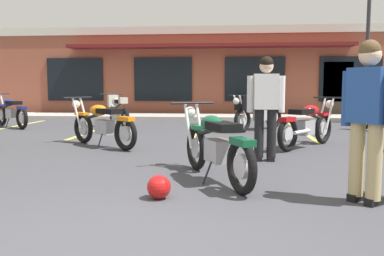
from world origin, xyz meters
The scene contains 14 objects.
ground_plane centered at (0.00, 3.83, 0.00)m, with size 80.00×80.00×0.00m, color #3D3D42.
sidewalk_kerb centered at (0.00, 11.87, 0.07)m, with size 22.00×1.80×0.14m, color #A8A59E.
brick_storefront_building centered at (0.00, 15.86, 1.75)m, with size 17.90×6.21×3.50m.
painted_stall_lines centered at (0.00, 8.27, 0.00)m, with size 11.19×4.80×0.01m.
motorcycle_foreground_classic centered at (0.70, 2.37, 0.46)m, with size 1.18×1.96×0.98m.
motorcycle_silver_naked centered at (-5.47, 8.44, 0.46)m, with size 1.76×1.52×0.98m.
motorcycle_blue_standard centered at (2.39, 5.34, 0.46)m, with size 1.50×1.78×0.98m.
motorcycle_green_cafe_racer centered at (-2.24, 8.29, 0.53)m, with size 1.27×1.92×0.98m.
motorcycle_orange_scrambler centered at (1.57, 8.20, 0.53)m, with size 1.54×1.75×0.98m.
motorcycle_cream_vintage centered at (-1.65, 5.05, 0.46)m, with size 1.78×1.50×0.98m.
person_in_black_shirt centered at (2.27, 1.48, 0.95)m, with size 0.46×0.53×1.68m.
person_by_back_row centered at (1.44, 3.78, 0.95)m, with size 0.60×0.28×1.68m.
helmet_on_pavement centered at (0.12, 1.45, 0.13)m, with size 0.26×0.26×0.26m.
parking_lot_lamp_post centered at (5.18, 10.66, 3.01)m, with size 0.24×0.76×4.60m.
Camera 1 is at (0.89, -2.80, 1.22)m, focal length 38.14 mm.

